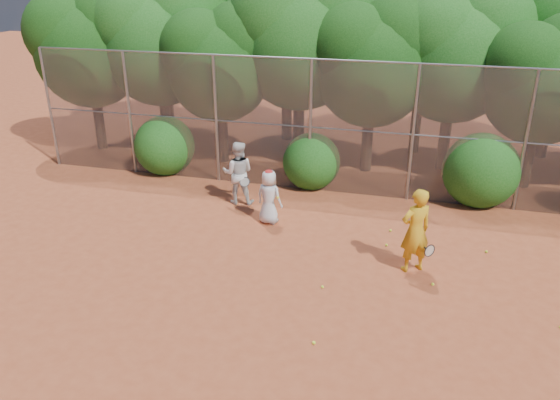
# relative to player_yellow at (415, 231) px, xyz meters

# --- Properties ---
(ground) EXTENTS (80.00, 80.00, 0.00)m
(ground) POSITION_rel_player_yellow_xyz_m (-2.32, -1.84, -1.00)
(ground) COLOR #984022
(ground) RESTS_ON ground
(fence_back) EXTENTS (20.05, 0.09, 4.03)m
(fence_back) POSITION_rel_player_yellow_xyz_m (-2.44, 4.16, 1.05)
(fence_back) COLOR gray
(fence_back) RESTS_ON ground
(tree_0) EXTENTS (4.38, 3.81, 6.00)m
(tree_0) POSITION_rel_player_yellow_xyz_m (-11.77, 6.20, 2.93)
(tree_0) COLOR black
(tree_0) RESTS_ON ground
(tree_1) EXTENTS (4.64, 4.03, 6.35)m
(tree_1) POSITION_rel_player_yellow_xyz_m (-9.26, 6.71, 3.16)
(tree_1) COLOR black
(tree_1) RESTS_ON ground
(tree_2) EXTENTS (3.99, 3.47, 5.47)m
(tree_2) POSITION_rel_player_yellow_xyz_m (-6.77, 6.00, 2.58)
(tree_2) COLOR black
(tree_2) RESTS_ON ground
(tree_3) EXTENTS (4.89, 4.26, 6.70)m
(tree_3) POSITION_rel_player_yellow_xyz_m (-4.26, 7.01, 3.39)
(tree_3) COLOR black
(tree_3) RESTS_ON ground
(tree_4) EXTENTS (4.19, 3.64, 5.73)m
(tree_4) POSITION_rel_player_yellow_xyz_m (-1.77, 6.40, 2.75)
(tree_4) COLOR black
(tree_4) RESTS_ON ground
(tree_5) EXTENTS (4.51, 3.92, 6.17)m
(tree_5) POSITION_rel_player_yellow_xyz_m (0.74, 7.20, 3.04)
(tree_5) COLOR black
(tree_5) RESTS_ON ground
(tree_6) EXTENTS (3.86, 3.36, 5.29)m
(tree_6) POSITION_rel_player_yellow_xyz_m (3.23, 6.20, 2.46)
(tree_6) COLOR black
(tree_6) RESTS_ON ground
(tree_9) EXTENTS (4.83, 4.20, 6.62)m
(tree_9) POSITION_rel_player_yellow_xyz_m (-10.26, 9.01, 3.33)
(tree_9) COLOR black
(tree_9) RESTS_ON ground
(tree_10) EXTENTS (5.15, 4.48, 7.06)m
(tree_10) POSITION_rel_player_yellow_xyz_m (-5.26, 9.21, 3.62)
(tree_10) COLOR black
(tree_10) RESTS_ON ground
(tree_11) EXTENTS (4.64, 4.03, 6.35)m
(tree_11) POSITION_rel_player_yellow_xyz_m (-0.26, 8.81, 3.16)
(tree_11) COLOR black
(tree_11) RESTS_ON ground
(bush_0) EXTENTS (2.00, 2.00, 2.00)m
(bush_0) POSITION_rel_player_yellow_xyz_m (-8.32, 4.46, -0.00)
(bush_0) COLOR #164E13
(bush_0) RESTS_ON ground
(bush_1) EXTENTS (1.80, 1.80, 1.80)m
(bush_1) POSITION_rel_player_yellow_xyz_m (-3.32, 4.46, -0.10)
(bush_1) COLOR #164E13
(bush_1) RESTS_ON ground
(bush_2) EXTENTS (2.20, 2.20, 2.20)m
(bush_2) POSITION_rel_player_yellow_xyz_m (1.68, 4.46, 0.10)
(bush_2) COLOR #164E13
(bush_2) RESTS_ON ground
(player_yellow) EXTENTS (0.91, 0.80, 2.01)m
(player_yellow) POSITION_rel_player_yellow_xyz_m (0.00, 0.00, 0.00)
(player_yellow) COLOR gold
(player_yellow) RESTS_ON ground
(player_teen) EXTENTS (0.83, 0.64, 1.53)m
(player_teen) POSITION_rel_player_yellow_xyz_m (-3.87, 1.56, -0.25)
(player_teen) COLOR silver
(player_teen) RESTS_ON ground
(player_white) EXTENTS (1.03, 0.87, 1.87)m
(player_white) POSITION_rel_player_yellow_xyz_m (-5.10, 2.61, -0.07)
(player_white) COLOR silver
(player_white) RESTS_ON ground
(ball_0) EXTENTS (0.07, 0.07, 0.07)m
(ball_0) POSITION_rel_player_yellow_xyz_m (0.49, -0.58, -0.97)
(ball_0) COLOR #D7F02B
(ball_0) RESTS_ON ground
(ball_1) EXTENTS (0.07, 0.07, 0.07)m
(ball_1) POSITION_rel_player_yellow_xyz_m (-0.65, 0.99, -0.97)
(ball_1) COLOR #D7F02B
(ball_1) RESTS_ON ground
(ball_2) EXTENTS (0.07, 0.07, 0.07)m
(ball_2) POSITION_rel_player_yellow_xyz_m (-1.63, -3.22, -0.97)
(ball_2) COLOR #D7F02B
(ball_2) RESTS_ON ground
(ball_4) EXTENTS (0.07, 0.07, 0.07)m
(ball_4) POSITION_rel_player_yellow_xyz_m (-1.84, -1.31, -0.97)
(ball_4) COLOR #D7F02B
(ball_4) RESTS_ON ground
(ball_5) EXTENTS (0.07, 0.07, 0.07)m
(ball_5) POSITION_rel_player_yellow_xyz_m (1.74, 1.28, -0.97)
(ball_5) COLOR #D7F02B
(ball_5) RESTS_ON ground
(ball_6) EXTENTS (0.07, 0.07, 0.07)m
(ball_6) POSITION_rel_player_yellow_xyz_m (-0.62, 1.84, -0.97)
(ball_6) COLOR #D7F02B
(ball_6) RESTS_ON ground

